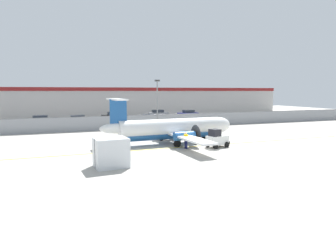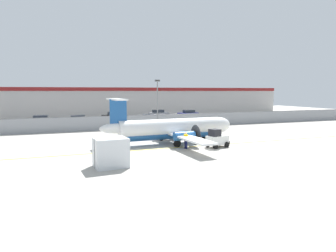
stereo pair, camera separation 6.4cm
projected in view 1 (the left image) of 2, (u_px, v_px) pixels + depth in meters
name	position (u px, v px, depth m)	size (l,w,h in m)	color
ground_plane	(190.00, 147.00, 30.64)	(140.00, 140.00, 0.01)	#ADA89E
perimeter_fence	(145.00, 121.00, 45.38)	(98.00, 0.10, 2.10)	gray
parking_lot_strip	(128.00, 121.00, 56.20)	(98.00, 17.00, 0.12)	#38383A
background_building	(111.00, 101.00, 73.01)	(91.00, 8.10, 6.50)	#BCB7B2
commuter_airplane	(174.00, 129.00, 32.46)	(15.19, 16.06, 4.92)	white
baggage_tug	(217.00, 139.00, 30.18)	(2.51, 1.78, 1.88)	silver
ground_crew_worker	(186.00, 139.00, 29.38)	(0.45, 0.53, 1.70)	#191E4C
cargo_container	(111.00, 153.00, 22.35)	(2.56, 2.19, 2.20)	silver
traffic_cone_near_left	(177.00, 138.00, 34.58)	(0.36, 0.36, 0.64)	orange
traffic_cone_near_right	(192.00, 139.00, 33.70)	(0.36, 0.36, 0.64)	orange
traffic_cone_far_left	(219.00, 141.00, 32.49)	(0.36, 0.36, 0.64)	orange
parked_car_0	(41.00, 120.00, 49.59)	(4.33, 2.28, 1.58)	gray
parked_car_1	(77.00, 120.00, 49.67)	(4.26, 2.13, 1.58)	red
parked_car_2	(113.00, 116.00, 57.50)	(4.33, 2.28, 1.58)	black
parked_car_3	(149.00, 119.00, 52.10)	(4.39, 2.45, 1.58)	gray
parked_car_4	(158.00, 113.00, 63.92)	(4.34, 2.32, 1.58)	gray
parked_car_5	(188.00, 114.00, 63.10)	(4.23, 2.06, 1.58)	navy
apron_light_pole	(157.00, 101.00, 42.97)	(0.70, 0.30, 7.27)	slate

